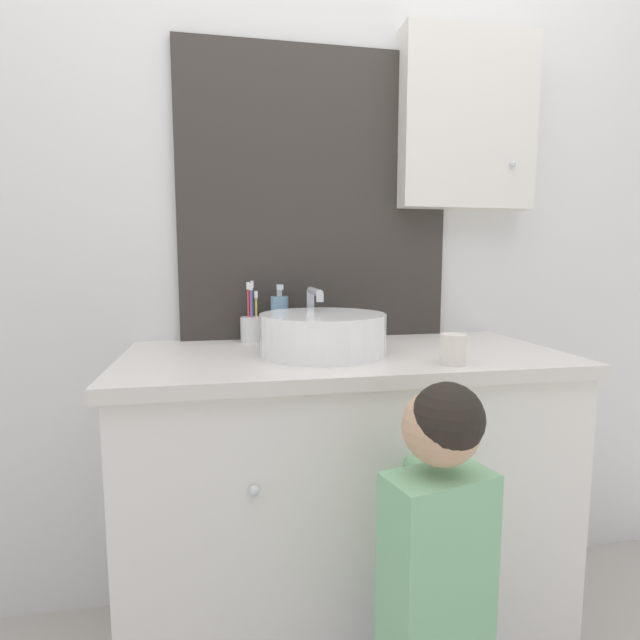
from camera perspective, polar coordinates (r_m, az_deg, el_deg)
name	(u,v)px	position (r m, az deg, el deg)	size (l,w,h in m)	color
wall_back	(329,226)	(1.72, 1.01, 10.65)	(3.20, 0.18, 2.50)	silver
vanity_counter	(343,501)	(1.57, 2.70, -19.94)	(1.23, 0.60, 0.90)	silver
sink_basin	(323,333)	(1.39, 0.34, -1.46)	(0.35, 0.41, 0.18)	white
toothbrush_holder	(252,327)	(1.60, -7.81, -0.79)	(0.07, 0.07, 0.19)	silver
soap_dispenser	(280,318)	(1.59, -4.63, 0.22)	(0.06, 0.06, 0.18)	#6B93B2
child_figure	(436,574)	(1.15, 13.16, -26.41)	(0.24, 0.47, 0.93)	slate
drinking_cup	(453,349)	(1.29, 14.97, -3.27)	(0.06, 0.06, 0.08)	silver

